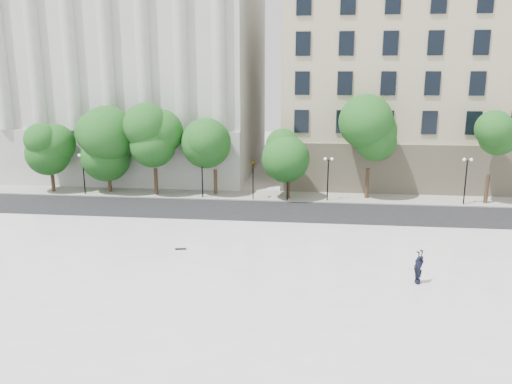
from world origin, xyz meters
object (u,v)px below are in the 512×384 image
(traffic_light_east, at_px, (288,163))
(skateboard, at_px, (181,249))
(traffic_light_west, at_px, (253,161))
(person_lying, at_px, (417,279))

(traffic_light_east, bearing_deg, skateboard, -112.25)
(traffic_light_west, xyz_separation_m, person_lying, (11.23, -18.98, -2.99))
(traffic_light_east, height_order, person_lying, traffic_light_east)
(person_lying, height_order, skateboard, person_lying)
(traffic_light_west, xyz_separation_m, traffic_light_east, (3.22, 0.00, -0.05))
(traffic_light_east, height_order, skateboard, traffic_light_east)
(traffic_light_west, distance_m, traffic_light_east, 3.22)
(traffic_light_west, relative_size, traffic_light_east, 1.01)
(traffic_light_west, relative_size, person_lying, 2.24)
(traffic_light_west, distance_m, person_lying, 22.25)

